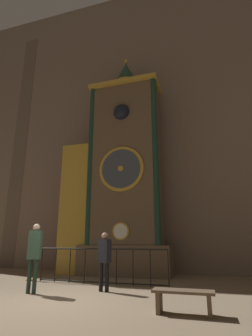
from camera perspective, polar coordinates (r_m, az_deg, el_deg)
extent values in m
plane|color=#847056|center=(7.07, -16.10, -26.18)|extent=(28.00, 28.00, 0.00)
cube|color=#7A6656|center=(14.35, 0.36, 11.63)|extent=(24.00, 0.30, 15.85)
cube|color=brown|center=(16.89, -21.85, 5.57)|extent=(0.90, 0.12, 14.27)
cube|color=brown|center=(11.58, 0.00, -19.39)|extent=(3.86, 1.61, 1.19)
cube|color=brown|center=(12.10, 0.00, 1.71)|extent=(3.09, 1.40, 7.53)
cube|color=gold|center=(13.56, -0.14, 16.80)|extent=(3.33, 1.54, 0.20)
cylinder|color=gold|center=(10.86, -1.15, -13.58)|extent=(0.70, 0.05, 0.70)
cylinder|color=silver|center=(10.83, -1.21, -13.57)|extent=(0.57, 0.03, 0.57)
cylinder|color=gold|center=(11.26, -1.08, -0.16)|extent=(1.99, 0.07, 1.99)
cylinder|color=#3D424C|center=(11.22, -1.15, -0.11)|extent=(1.72, 0.04, 1.72)
cylinder|color=gold|center=(11.20, -1.19, -0.08)|extent=(0.24, 0.03, 0.24)
cube|color=#3A2D21|center=(12.70, -0.28, 11.10)|extent=(0.98, 0.42, 0.98)
sphere|color=black|center=(12.34, -0.87, 11.94)|extent=(0.78, 0.78, 0.78)
cylinder|color=#193828|center=(12.05, -7.66, 1.92)|extent=(0.27, 0.27, 7.53)
cylinder|color=#193828|center=(11.19, 6.40, 3.26)|extent=(0.27, 0.27, 7.53)
cylinder|color=gold|center=(13.78, 0.00, 17.46)|extent=(1.11, 1.11, 0.30)
cone|color=#1C3D2C|center=(14.19, 0.00, 19.94)|extent=(1.05, 1.05, 1.16)
sphere|color=gold|center=(14.61, 0.00, 22.18)|extent=(0.20, 0.20, 0.20)
cube|color=maroon|center=(12.54, -10.04, -8.38)|extent=(1.37, 1.19, 5.78)
cube|color=gold|center=(12.01, -11.35, -8.00)|extent=(1.43, 0.06, 5.78)
cylinder|color=black|center=(10.38, -17.92, -19.32)|extent=(0.04, 0.04, 1.12)
cylinder|color=black|center=(10.08, -15.11, -19.66)|extent=(0.04, 0.04, 1.12)
cylinder|color=black|center=(9.80, -12.12, -19.97)|extent=(0.04, 0.04, 1.12)
cylinder|color=black|center=(9.54, -8.96, -20.24)|extent=(0.04, 0.04, 1.12)
cylinder|color=black|center=(9.32, -5.62, -20.47)|extent=(0.04, 0.04, 1.12)
cylinder|color=black|center=(9.12, -2.11, -20.64)|extent=(0.04, 0.04, 1.12)
cylinder|color=black|center=(8.95, 1.55, -20.73)|extent=(0.04, 0.04, 1.12)
cylinder|color=black|center=(8.82, 5.33, -20.76)|extent=(0.04, 0.04, 1.12)
cylinder|color=black|center=(8.72, 9.21, -20.69)|extent=(0.04, 0.04, 1.12)
cylinder|color=black|center=(9.28, -5.52, -17.14)|extent=(4.52, 0.05, 0.05)
cylinder|color=black|center=(9.37, -5.70, -23.52)|extent=(4.52, 0.04, 0.04)
cylinder|color=#213427|center=(8.18, -20.29, -21.20)|extent=(0.11, 0.11, 0.88)
cylinder|color=#213427|center=(8.08, -19.20, -21.38)|extent=(0.11, 0.11, 0.88)
cube|color=#385642|center=(8.08, -19.20, -15.48)|extent=(0.39, 0.31, 0.77)
sphere|color=beige|center=(8.08, -18.89, -12.13)|extent=(0.19, 0.19, 0.19)
cylinder|color=black|center=(8.06, -5.44, -22.52)|extent=(0.11, 0.11, 0.77)
cylinder|color=black|center=(8.00, -4.15, -22.61)|extent=(0.11, 0.11, 0.77)
cube|color=black|center=(7.98, -4.68, -17.53)|extent=(0.39, 0.32, 0.65)
sphere|color=#8C664C|center=(7.97, -4.61, -14.55)|extent=(0.20, 0.20, 0.20)
cylinder|color=#B28E33|center=(10.72, -20.24, -21.91)|extent=(0.28, 0.28, 0.04)
cylinder|color=#B28E33|center=(10.68, -20.00, -19.49)|extent=(0.06, 0.06, 0.95)
sphere|color=#B28E33|center=(10.64, -19.73, -16.75)|extent=(0.09, 0.09, 0.09)
cube|color=brown|center=(5.77, 12.31, -24.75)|extent=(1.20, 0.40, 0.05)
cube|color=brown|center=(5.88, 7.23, -26.97)|extent=(0.08, 0.36, 0.39)
cube|color=brown|center=(5.79, 17.72, -26.60)|extent=(0.08, 0.36, 0.39)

